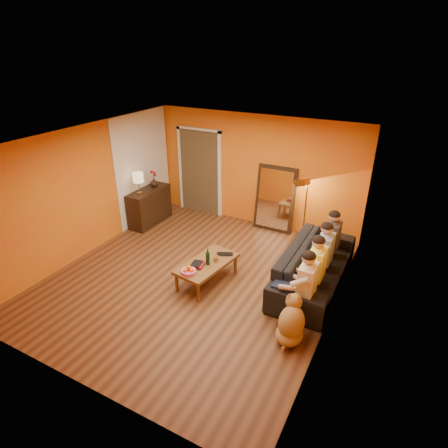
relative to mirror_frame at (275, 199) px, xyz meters
The scene contains 27 objects.
room_shell 2.39m from the mirror_frame, 103.68° to the right, with size 5.00×5.50×2.60m.
white_accent 3.21m from the mirror_frame, 163.83° to the right, with size 0.02×1.90×2.58m, color white.
doorway_recess 2.08m from the mirror_frame, behind, with size 1.06×0.30×2.10m, color #3F2D19.
door_jamb_left 2.64m from the mirror_frame, behind, with size 0.08×0.06×2.20m, color white.
door_jamb_right 1.51m from the mirror_frame, behind, with size 0.08×0.06×2.20m, color white.
door_header 2.46m from the mirror_frame, behind, with size 1.22×0.06×0.08m, color white.
mirror_frame is the anchor object (origin of this frame).
mirror_glass 0.04m from the mirror_frame, 90.00° to the right, with size 0.78×0.02×1.36m, color white.
sideboard 3.01m from the mirror_frame, 158.84° to the right, with size 0.44×1.18×0.85m, color black.
table_lamp 3.13m from the mirror_frame, 153.68° to the right, with size 0.24×0.24×0.51m, color beige, non-canonical shape.
sofa 2.31m from the mirror_frame, 50.44° to the right, with size 0.98×2.51×0.73m, color black.
coffee_table 2.69m from the mirror_frame, 96.36° to the right, with size 0.62×1.22×0.42m, color brown, non-canonical shape.
floor_lamp 0.88m from the mirror_frame, 22.90° to the right, with size 0.30×0.24×1.44m, color #B38834, non-canonical shape.
dog 3.69m from the mirror_frame, 65.02° to the right, with size 0.40×0.62×0.73m, color #A8894C, non-canonical shape.
person_far_left 3.18m from the mirror_frame, 60.17° to the right, with size 0.70×0.44×1.22m, color beige, non-canonical shape.
person_mid_left 2.72m from the mirror_frame, 54.38° to the right, with size 0.70×0.44×1.22m, color #F8F352, non-canonical shape.
person_mid_right 2.29m from the mirror_frame, 46.33° to the right, with size 0.70×0.44×1.22m, color #829DCA, non-canonical shape.
person_far_right 1.93m from the mirror_frame, 34.97° to the right, with size 0.70×0.44×1.22m, color #36353A, non-canonical shape.
fruit_bowl 3.11m from the mirror_frame, 97.28° to the right, with size 0.26×0.26×0.16m, color #DF4F90, non-canonical shape.
wine_bottle 2.69m from the mirror_frame, 95.18° to the right, with size 0.07×0.07×0.31m, color black.
tumbler 2.52m from the mirror_frame, 93.94° to the right, with size 0.10×0.10×0.09m, color #B27F3F.
laptop 2.30m from the mirror_frame, 92.83° to the right, with size 0.30×0.19×0.02m, color black.
book_lower 2.88m from the mirror_frame, 99.50° to the right, with size 0.17×0.23×0.02m, color black.
book_mid 2.86m from the mirror_frame, 99.34° to the right, with size 0.19×0.26×0.02m, color #AC131D.
book_upper 2.88m from the mirror_frame, 99.47° to the right, with size 0.17×0.23×0.02m, color black.
vase 2.92m from the mirror_frame, 163.43° to the right, with size 0.20×0.20×0.21m, color black.
flowers 2.94m from the mirror_frame, 163.43° to the right, with size 0.17×0.17×0.42m, color #AC131D, non-canonical shape.
Camera 1 is at (3.22, -4.94, 4.03)m, focal length 30.00 mm.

